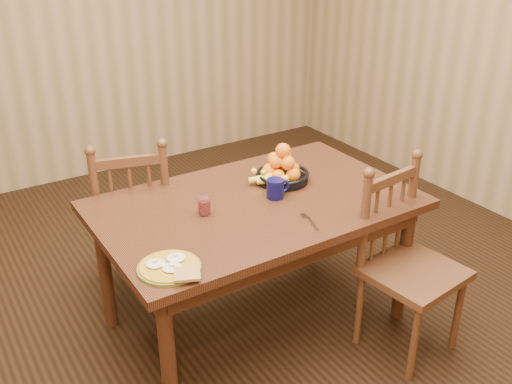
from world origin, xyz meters
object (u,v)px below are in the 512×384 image
breakfast_plate (170,267)px  coffee_mug (276,188)px  chair_near (407,265)px  fruit_bowl (281,170)px  dining_table (256,216)px  chair_far (133,220)px

breakfast_plate → coffee_mug: coffee_mug is taller
chair_near → coffee_mug: bearing=122.3°
chair_near → fruit_bowl: chair_near is taller
fruit_bowl → coffee_mug: bearing=-132.8°
breakfast_plate → fruit_bowl: size_ratio=0.94×
dining_table → coffee_mug: (0.11, -0.02, 0.14)m
breakfast_plate → chair_near: bearing=-10.5°
dining_table → chair_near: size_ratio=1.63×
dining_table → chair_far: size_ratio=1.63×
chair_far → fruit_bowl: chair_far is taller
dining_table → breakfast_plate: (-0.63, -0.34, 0.10)m
chair_near → fruit_bowl: bearing=106.9°
chair_far → coffee_mug: size_ratio=7.37×
chair_near → coffee_mug: (-0.44, 0.54, 0.32)m
chair_far → fruit_bowl: 0.92m
chair_near → chair_far: bearing=122.9°
breakfast_plate → coffee_mug: 0.81m
fruit_bowl → chair_near: bearing=-66.4°
dining_table → chair_far: bearing=124.9°
chair_far → chair_near: 1.54m
chair_near → coffee_mug: size_ratio=7.35×
breakfast_plate → coffee_mug: (0.74, 0.32, 0.04)m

